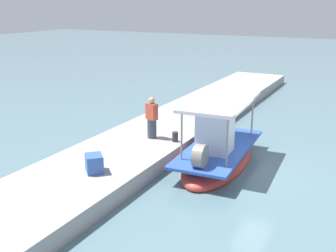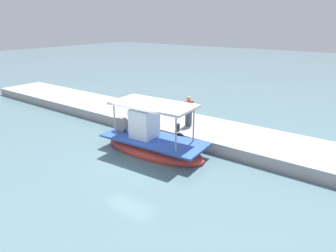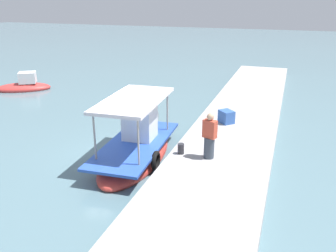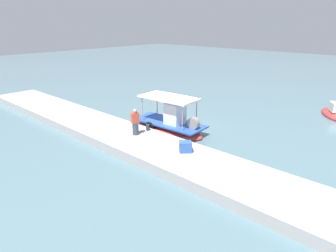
{
  "view_description": "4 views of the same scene",
  "coord_description": "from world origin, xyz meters",
  "px_view_note": "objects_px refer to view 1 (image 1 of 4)",
  "views": [
    {
      "loc": [
        13.47,
        4.19,
        5.86
      ],
      "look_at": [
        -0.06,
        -2.84,
        1.3
      ],
      "focal_mm": 44.44,
      "sensor_mm": 36.0,
      "label": 1
    },
    {
      "loc": [
        -8.78,
        9.54,
        6.08
      ],
      "look_at": [
        -0.39,
        -1.92,
        1.05
      ],
      "focal_mm": 31.67,
      "sensor_mm": 36.0,
      "label": 2
    },
    {
      "loc": [
        -11.96,
        -6.21,
        6.06
      ],
      "look_at": [
        0.32,
        -1.95,
        1.3
      ],
      "focal_mm": 38.17,
      "sensor_mm": 36.0,
      "label": 3
    },
    {
      "loc": [
        12.69,
        -15.18,
        7.28
      ],
      "look_at": [
        0.4,
        -1.69,
        0.79
      ],
      "focal_mm": 31.6,
      "sensor_mm": 36.0,
      "label": 4
    }
  ],
  "objects_px": {
    "main_fishing_boat": "(218,153)",
    "cargo_crate": "(94,163)",
    "fisherman_near_bollard": "(152,120)",
    "mooring_bollard": "(175,137)"
  },
  "relations": [
    {
      "from": "fisherman_near_bollard",
      "to": "mooring_bollard",
      "type": "bearing_deg",
      "value": 89.83
    },
    {
      "from": "main_fishing_boat",
      "to": "cargo_crate",
      "type": "bearing_deg",
      "value": -37.41
    },
    {
      "from": "mooring_bollard",
      "to": "cargo_crate",
      "type": "distance_m",
      "value": 4.05
    },
    {
      "from": "main_fishing_boat",
      "to": "cargo_crate",
      "type": "xyz_separation_m",
      "value": [
        3.72,
        -2.84,
        0.38
      ]
    },
    {
      "from": "cargo_crate",
      "to": "mooring_bollard",
      "type": "bearing_deg",
      "value": 166.31
    },
    {
      "from": "mooring_bollard",
      "to": "cargo_crate",
      "type": "height_order",
      "value": "cargo_crate"
    },
    {
      "from": "fisherman_near_bollard",
      "to": "mooring_bollard",
      "type": "relative_size",
      "value": 4.27
    },
    {
      "from": "fisherman_near_bollard",
      "to": "main_fishing_boat",
      "type": "bearing_deg",
      "value": 85.67
    },
    {
      "from": "main_fishing_boat",
      "to": "mooring_bollard",
      "type": "xyz_separation_m",
      "value": [
        -0.22,
        -1.88,
        0.29
      ]
    },
    {
      "from": "main_fishing_boat",
      "to": "cargo_crate",
      "type": "relative_size",
      "value": 8.57
    }
  ]
}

